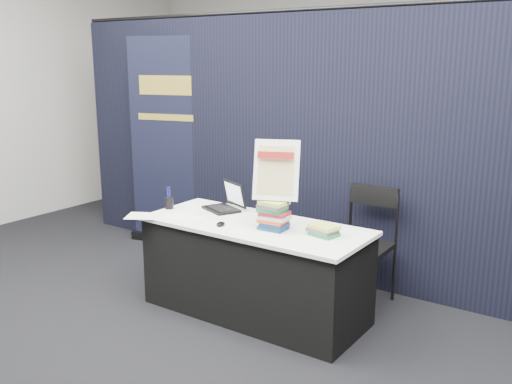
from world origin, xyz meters
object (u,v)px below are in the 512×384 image
object	(u,v)px
pullup_banner	(168,155)
stacking_chair	(364,240)
info_sign	(276,171)
book_stack_tall	(274,215)
book_stack_short	(323,230)
laptop	(224,203)
display_table	(255,269)

from	to	relation	value
pullup_banner	stacking_chair	xyz separation A→B (m)	(2.41, -0.25, -0.45)
info_sign	pullup_banner	xyz separation A→B (m)	(-2.00, 0.97, -0.21)
book_stack_tall	info_sign	xyz separation A→B (m)	(-0.00, 0.03, 0.33)
book_stack_short	info_sign	bearing A→B (deg)	-172.19
laptop	book_stack_short	distance (m)	1.05
display_table	info_sign	distance (m)	0.85
display_table	stacking_chair	bearing A→B (deg)	48.92
display_table	book_stack_short	bearing A→B (deg)	3.00
info_sign	pullup_banner	bearing A→B (deg)	131.21
book_stack_short	display_table	bearing A→B (deg)	-177.00
book_stack_tall	stacking_chair	world-z (taller)	book_stack_tall
info_sign	book_stack_tall	bearing A→B (deg)	-112.99
display_table	info_sign	world-z (taller)	info_sign
display_table	pullup_banner	size ratio (longest dim) A/B	0.81
laptop	display_table	bearing A→B (deg)	-0.37
pullup_banner	stacking_chair	size ratio (longest dim) A/B	2.30
laptop	info_sign	world-z (taller)	info_sign
display_table	laptop	bearing A→B (deg)	156.32
laptop	stacking_chair	size ratio (longest dim) A/B	0.38
display_table	pullup_banner	bearing A→B (deg)	152.19
laptop	stacking_chair	world-z (taller)	laptop
pullup_banner	book_stack_short	bearing A→B (deg)	-35.56
display_table	stacking_chair	size ratio (longest dim) A/B	1.86
book_stack_tall	info_sign	distance (m)	0.33
laptop	book_stack_short	size ratio (longest dim) A/B	1.77
display_table	book_stack_short	world-z (taller)	book_stack_short
display_table	laptop	distance (m)	0.66
stacking_chair	laptop	bearing A→B (deg)	-156.20
info_sign	stacking_chair	bearing A→B (deg)	37.77
display_table	book_stack_short	xyz separation A→B (m)	(0.58, 0.03, 0.41)
book_stack_short	stacking_chair	size ratio (longest dim) A/B	0.22
book_stack_tall	book_stack_short	world-z (taller)	book_stack_tall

